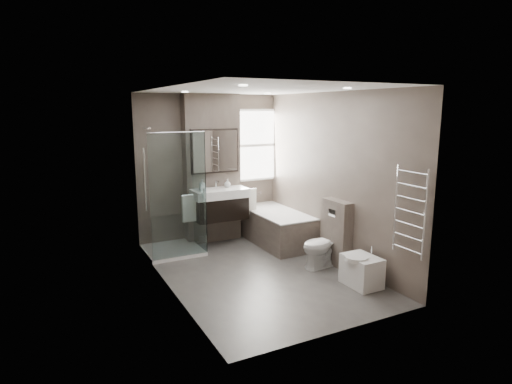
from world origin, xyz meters
TOP-DOWN VIEW (x-y plane):
  - room at (0.00, 0.00)m, footprint 2.70×3.90m
  - vanity_pier at (0.00, 1.77)m, footprint 1.00×0.25m
  - vanity at (0.00, 1.43)m, footprint 0.95×0.47m
  - mirror_cabinet at (0.00, 1.61)m, footprint 0.86×0.08m
  - towel_left at (-0.56, 1.40)m, footprint 0.24×0.06m
  - towel_right at (0.56, 1.40)m, footprint 0.24×0.06m
  - shower_enclosure at (-0.75, 1.35)m, footprint 0.90×0.90m
  - bathtub at (0.92, 1.10)m, footprint 0.75×1.60m
  - window at (0.90, 1.88)m, footprint 0.98×0.06m
  - toilet at (0.97, -0.24)m, footprint 0.71×0.46m
  - cistern_box at (1.21, -0.25)m, footprint 0.19×0.55m
  - bidet at (1.01, -1.06)m, footprint 0.44×0.51m
  - towel_radiator at (1.25, -1.60)m, footprint 0.03×0.49m
  - soap_bottle_a at (-0.31, 1.40)m, footprint 0.09×0.09m
  - soap_bottle_b at (0.18, 1.51)m, footprint 0.11×0.11m

SIDE VIEW (x-z plane):
  - bidet at x=1.01m, z-range -0.05..0.48m
  - bathtub at x=0.92m, z-range 0.03..0.60m
  - toilet at x=0.97m, z-range 0.00..0.68m
  - shower_enclosure at x=-0.75m, z-range -0.51..1.49m
  - cistern_box at x=1.21m, z-range 0.00..1.00m
  - towel_left at x=-0.56m, z-range 0.50..0.94m
  - towel_right at x=0.56m, z-range 0.50..0.94m
  - vanity at x=0.00m, z-range 0.41..1.07m
  - soap_bottle_b at x=0.18m, z-range 1.00..1.14m
  - soap_bottle_a at x=-0.31m, z-range 1.00..1.19m
  - towel_radiator at x=1.25m, z-range 0.57..1.67m
  - room at x=0.00m, z-range -0.05..2.65m
  - vanity_pier at x=0.00m, z-range 0.00..2.60m
  - mirror_cabinet at x=0.00m, z-range 1.25..2.01m
  - window at x=0.90m, z-range 1.01..2.34m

